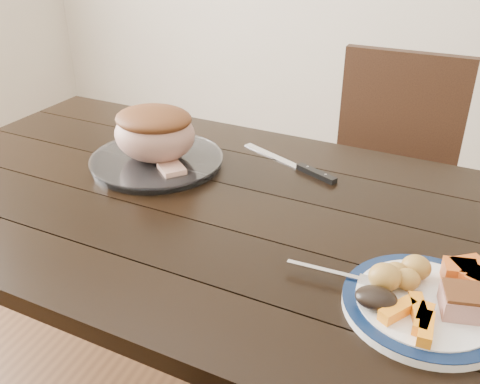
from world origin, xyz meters
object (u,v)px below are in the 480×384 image
at_px(fork, 342,275).
at_px(roast_joint, 155,134).
at_px(dinner_plate, 425,306).
at_px(chair_far, 388,177).
at_px(serving_platter, 157,162).
at_px(dining_table, 212,235).
at_px(pork_slice, 467,303).
at_px(carving_knife, 305,169).

bearing_deg(fork, roast_joint, 151.72).
height_order(dinner_plate, roast_joint, roast_joint).
bearing_deg(chair_far, serving_platter, 51.83).
bearing_deg(dining_table, pork_slice, -20.56).
distance_m(dinner_plate, pork_slice, 0.07).
bearing_deg(serving_platter, chair_far, 49.21).
bearing_deg(dinner_plate, dining_table, 157.63).
height_order(chair_far, serving_platter, chair_far).
xyz_separation_m(dinner_plate, carving_knife, (-0.34, 0.44, -0.00)).
height_order(dining_table, dinner_plate, dinner_plate).
bearing_deg(pork_slice, dinner_plate, 175.24).
xyz_separation_m(pork_slice, fork, (-0.21, 0.02, -0.02)).
bearing_deg(dinner_plate, pork_slice, -4.76).
distance_m(chair_far, roast_joint, 0.87).
distance_m(dining_table, serving_platter, 0.27).
bearing_deg(roast_joint, pork_slice, -23.27).
xyz_separation_m(dining_table, dinner_plate, (0.49, -0.20, 0.10)).
bearing_deg(dining_table, dinner_plate, -22.37).
bearing_deg(roast_joint, serving_platter, 90.00).
height_order(dining_table, pork_slice, pork_slice).
distance_m(dining_table, chair_far, 0.81).
bearing_deg(dining_table, serving_platter, 150.20).
relative_size(pork_slice, fork, 0.46).
xyz_separation_m(serving_platter, carving_knife, (0.37, 0.11, -0.00)).
distance_m(serving_platter, roast_joint, 0.08).
height_order(dinner_plate, pork_slice, pork_slice).
distance_m(dinner_plate, serving_platter, 0.78).
xyz_separation_m(serving_platter, pork_slice, (0.77, -0.33, 0.03)).
relative_size(dining_table, roast_joint, 7.88).
distance_m(roast_joint, carving_knife, 0.39).
xyz_separation_m(chair_far, fork, (0.03, -0.93, 0.25)).
xyz_separation_m(roast_joint, carving_knife, (0.37, 0.11, -0.08)).
bearing_deg(roast_joint, dinner_plate, -24.71).
height_order(roast_joint, carving_knife, roast_joint).
relative_size(pork_slice, roast_joint, 0.39).
bearing_deg(carving_knife, roast_joint, -136.53).
height_order(dinner_plate, serving_platter, serving_platter).
bearing_deg(pork_slice, carving_knife, 132.08).
height_order(serving_platter, pork_slice, pork_slice).
bearing_deg(carving_knife, dining_table, -97.02).
xyz_separation_m(serving_platter, roast_joint, (0.00, -0.00, 0.08)).
height_order(pork_slice, fork, pork_slice).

